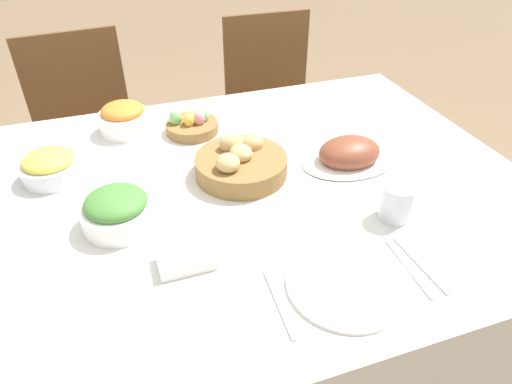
% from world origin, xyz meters
% --- Properties ---
extents(ground_plane, '(12.00, 12.00, 0.00)m').
position_xyz_m(ground_plane, '(0.00, 0.00, 0.00)').
color(ground_plane, '#7F664C').
extents(dining_table, '(1.58, 1.20, 0.74)m').
position_xyz_m(dining_table, '(0.00, 0.00, 0.37)').
color(dining_table, silver).
rests_on(dining_table, ground).
extents(chair_far_right, '(0.43, 0.43, 0.91)m').
position_xyz_m(chair_far_right, '(0.44, 0.92, 0.49)').
color(chair_far_right, brown).
rests_on(chair_far_right, ground).
extents(chair_far_left, '(0.46, 0.46, 0.91)m').
position_xyz_m(chair_far_left, '(-0.43, 0.92, 0.49)').
color(chair_far_left, brown).
rests_on(chair_far_left, ground).
extents(bread_basket, '(0.26, 0.26, 0.10)m').
position_xyz_m(bread_basket, '(0.01, 0.06, 0.78)').
color(bread_basket, olive).
rests_on(bread_basket, dining_table).
extents(egg_basket, '(0.17, 0.17, 0.08)m').
position_xyz_m(egg_basket, '(-0.07, 0.35, 0.77)').
color(egg_basket, olive).
rests_on(egg_basket, dining_table).
extents(ham_platter, '(0.29, 0.20, 0.09)m').
position_xyz_m(ham_platter, '(0.33, 0.02, 0.77)').
color(ham_platter, white).
rests_on(ham_platter, dining_table).
extents(pineapple_bowl, '(0.16, 0.16, 0.09)m').
position_xyz_m(pineapple_bowl, '(-0.50, 0.21, 0.78)').
color(pineapple_bowl, silver).
rests_on(pineapple_bowl, dining_table).
extents(green_salad_bowl, '(0.18, 0.18, 0.10)m').
position_xyz_m(green_salad_bowl, '(-0.34, -0.06, 0.78)').
color(green_salad_bowl, white).
rests_on(green_salad_bowl, dining_table).
extents(carrot_bowl, '(0.16, 0.16, 0.10)m').
position_xyz_m(carrot_bowl, '(-0.28, 0.43, 0.79)').
color(carrot_bowl, white).
rests_on(carrot_bowl, dining_table).
extents(dinner_plate, '(0.26, 0.26, 0.01)m').
position_xyz_m(dinner_plate, '(0.09, -0.42, 0.74)').
color(dinner_plate, white).
rests_on(dinner_plate, dining_table).
extents(fork, '(0.02, 0.19, 0.00)m').
position_xyz_m(fork, '(-0.06, -0.42, 0.74)').
color(fork, silver).
rests_on(fork, dining_table).
extents(knife, '(0.02, 0.19, 0.00)m').
position_xyz_m(knife, '(0.25, -0.42, 0.74)').
color(knife, silver).
rests_on(knife, dining_table).
extents(spoon, '(0.02, 0.19, 0.00)m').
position_xyz_m(spoon, '(0.28, -0.42, 0.74)').
color(spoon, silver).
rests_on(spoon, dining_table).
extents(drinking_cup, '(0.08, 0.08, 0.09)m').
position_xyz_m(drinking_cup, '(0.32, -0.25, 0.79)').
color(drinking_cup, silver).
rests_on(drinking_cup, dining_table).
extents(butter_dish, '(0.13, 0.08, 0.03)m').
position_xyz_m(butter_dish, '(-0.21, -0.25, 0.76)').
color(butter_dish, white).
rests_on(butter_dish, dining_table).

